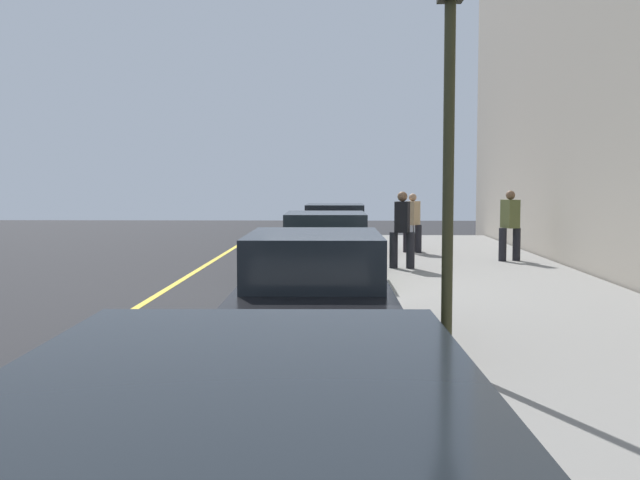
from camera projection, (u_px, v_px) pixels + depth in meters
The scene contains 12 objects.
ground_plane at pixel (327, 291), 15.26m from camera, with size 56.00×56.00×0.00m, color black.
sidewalk at pixel (496, 288), 15.16m from camera, with size 28.00×4.60×0.15m, color gray.
lane_stripe_centre at pixel (165, 290), 15.34m from camera, with size 28.00×0.14×0.01m, color gold.
snow_bank_curb at pixel (368, 310), 12.30m from camera, with size 6.65×0.56×0.22m, color white.
parked_car_black at pixel (315, 292), 9.69m from camera, with size 4.71×1.94×1.51m.
parked_car_green at pixel (326, 249), 16.02m from camera, with size 4.44×1.95×1.51m.
parked_car_maroon at pixel (335, 231), 22.05m from camera, with size 4.17×1.93×1.51m.
pedestrian_olive_coat at pixel (510, 223), 19.53m from camera, with size 0.55×0.57×1.77m.
pedestrian_tan_coat at pixel (413, 221), 21.86m from camera, with size 0.53×0.50×1.66m.
pedestrian_black_coat at pixel (402, 227), 17.86m from camera, with size 0.53×0.58×1.77m.
traffic_light_pole at pixel (449, 78), 8.20m from camera, with size 0.35×0.26×4.57m.
rolling_suitcase at pixel (413, 242), 22.35m from camera, with size 0.34×0.22×0.86m.
Camera 1 is at (-15.14, -0.27, 2.13)m, focal length 43.70 mm.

